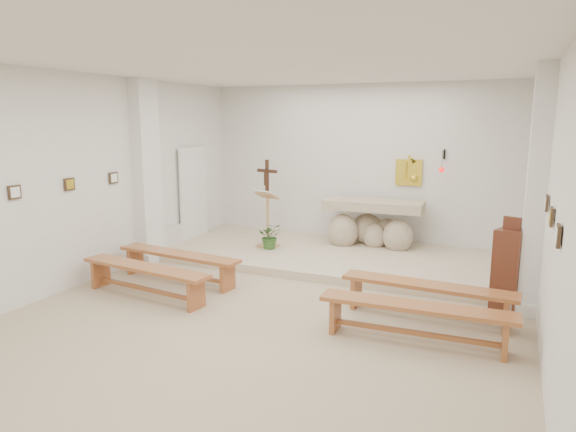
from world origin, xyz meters
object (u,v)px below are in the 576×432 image
at_px(bench_left_front, 179,260).
at_px(bench_right_second, 416,314).
at_px(altar, 372,226).
at_px(donation_pedestal, 508,270).
at_px(bench_left_second, 145,274).
at_px(lectern, 267,219).
at_px(bench_right_front, 427,292).
at_px(crucifix_stand, 267,195).

bearing_deg(bench_left_front, bench_right_second, -6.16).
bearing_deg(bench_right_second, altar, 109.75).
xyz_separation_m(donation_pedestal, bench_left_second, (-5.18, -1.65, -0.24)).
relative_size(lectern, bench_right_second, 0.50).
bearing_deg(bench_left_second, bench_right_second, 6.93).
xyz_separation_m(bench_right_front, bench_right_second, (0.00, -0.88, 0.00)).
relative_size(bench_left_front, bench_right_front, 1.00).
relative_size(altar, bench_right_front, 0.85).
height_order(bench_right_front, bench_right_second, same).
bearing_deg(bench_right_second, bench_right_front, 88.11).
bearing_deg(lectern, crucifix_stand, 125.54).
relative_size(altar, bench_left_second, 0.85).
bearing_deg(altar, bench_right_second, -70.26).
relative_size(donation_pedestal, bench_left_front, 0.58).
bearing_deg(bench_left_second, bench_left_front, 96.93).
distance_m(donation_pedestal, bench_left_front, 5.25).
bearing_deg(crucifix_stand, bench_right_front, -19.33).
xyz_separation_m(bench_right_front, bench_left_second, (-4.17, -0.88, 0.00)).
relative_size(altar, lectern, 1.72).
xyz_separation_m(crucifix_stand, bench_left_second, (-0.37, -3.59, -0.79)).
distance_m(altar, donation_pedestal, 3.65).
height_order(lectern, donation_pedestal, donation_pedestal).
height_order(altar, donation_pedestal, donation_pedestal).
relative_size(bench_right_front, bench_left_second, 1.00).
bearing_deg(crucifix_stand, donation_pedestal, -5.78).
bearing_deg(altar, bench_left_front, -129.54).
height_order(lectern, crucifix_stand, crucifix_stand).
bearing_deg(lectern, altar, 37.31).
bearing_deg(bench_left_front, bench_right_front, 5.78).
height_order(crucifix_stand, bench_left_front, crucifix_stand).
bearing_deg(donation_pedestal, bench_right_second, -102.22).
relative_size(crucifix_stand, bench_left_front, 0.73).
bearing_deg(altar, donation_pedestal, -45.09).
distance_m(lectern, bench_left_front, 2.36).
bearing_deg(lectern, bench_left_front, -95.14).
relative_size(crucifix_stand, bench_right_second, 0.73).
height_order(altar, bench_left_second, altar).
bearing_deg(bench_right_front, lectern, 150.89).
height_order(crucifix_stand, bench_right_front, crucifix_stand).
xyz_separation_m(donation_pedestal, bench_right_second, (-1.02, -1.65, -0.24)).
relative_size(altar, donation_pedestal, 1.47).
bearing_deg(donation_pedestal, lectern, -178.56).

